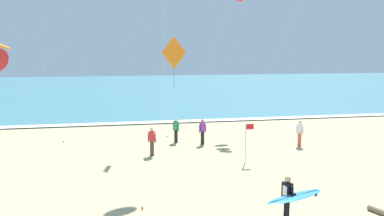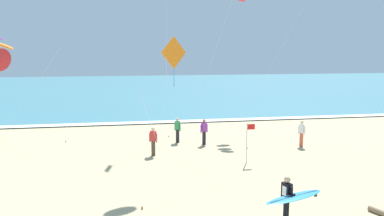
{
  "view_description": "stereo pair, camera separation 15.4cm",
  "coord_description": "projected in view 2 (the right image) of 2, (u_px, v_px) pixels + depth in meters",
  "views": [
    {
      "loc": [
        -1.94,
        -7.79,
        5.73
      ],
      "look_at": [
        0.71,
        6.2,
        3.62
      ],
      "focal_mm": 36.04,
      "sensor_mm": 36.0,
      "label": 1
    },
    {
      "loc": [
        -1.79,
        -7.82,
        5.73
      ],
      "look_at": [
        0.71,
        6.2,
        3.62
      ],
      "focal_mm": 36.04,
      "sensor_mm": 36.0,
      "label": 2
    }
  ],
  "objects": [
    {
      "name": "shoreline_foam",
      "position": [
        147.0,
        122.0,
        30.8
      ],
      "size": [
        160.0,
        1.1,
        0.01
      ],
      "primitive_type": "cube",
      "color": "white",
      "rests_on": "ocean_water"
    },
    {
      "name": "surfer_lead",
      "position": [
        290.0,
        197.0,
        12.45
      ],
      "size": [
        2.23,
        1.16,
        1.71
      ],
      "color": "black",
      "rests_on": "ground"
    },
    {
      "name": "kite_diamond_amber_mid",
      "position": [
        173.0,
        57.0,
        14.32
      ],
      "size": [
        1.86,
        1.23,
        6.27
      ],
      "color": "orange",
      "rests_on": "ground"
    },
    {
      "name": "bystander_red_top",
      "position": [
        153.0,
        141.0,
        21.22
      ],
      "size": [
        0.43,
        0.33,
        1.59
      ],
      "color": "#4C3D2D",
      "rests_on": "ground"
    },
    {
      "name": "bystander_purple_top",
      "position": [
        204.0,
        132.0,
        23.72
      ],
      "size": [
        0.48,
        0.27,
        1.59
      ],
      "color": "black",
      "rests_on": "ground"
    },
    {
      "name": "bystander_green_top",
      "position": [
        178.0,
        130.0,
        24.25
      ],
      "size": [
        0.35,
        0.4,
        1.59
      ],
      "color": "black",
      "rests_on": "ground"
    },
    {
      "name": "bystander_white_top",
      "position": [
        302.0,
        133.0,
        23.22
      ],
      "size": [
        0.32,
        0.44,
        1.59
      ],
      "color": "#D8593F",
      "rests_on": "ground"
    },
    {
      "name": "lifeguard_flag",
      "position": [
        248.0,
        139.0,
        19.73
      ],
      "size": [
        0.45,
        0.05,
        2.1
      ],
      "color": "silver",
      "rests_on": "ground"
    },
    {
      "name": "kite_delta_scarlet_distant",
      "position": [
        0.0,
        60.0,
        23.67
      ],
      "size": [
        3.99,
        1.59,
        5.93
      ],
      "color": "red",
      "rests_on": "ground"
    },
    {
      "name": "ocean_water",
      "position": [
        135.0,
        88.0,
        59.73
      ],
      "size": [
        160.0,
        60.0,
        0.08
      ],
      "primitive_type": "cube",
      "color": "teal",
      "rests_on": "ground"
    }
  ]
}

